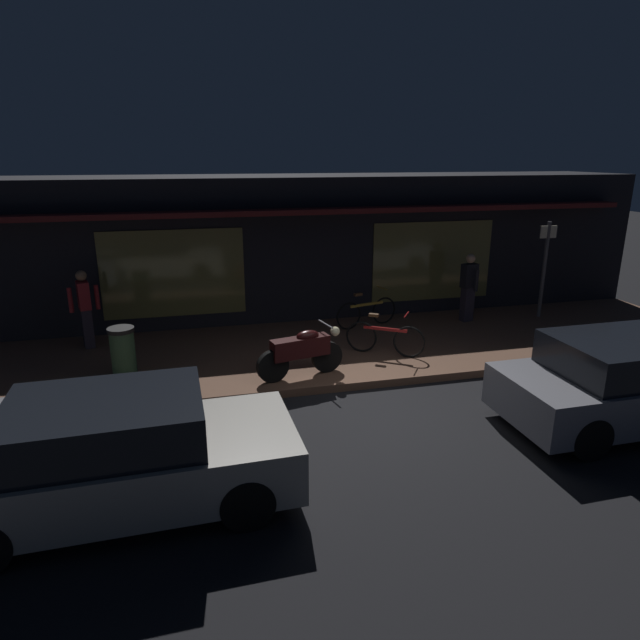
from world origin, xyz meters
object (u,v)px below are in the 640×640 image
Objects in this scene: person_bystander at (468,286)px; sign_post at (545,264)px; person_photographer at (85,307)px; parked_car_across at (628,382)px; trash_bin at (123,351)px; motorcycle at (302,351)px; bicycle_parked at (366,312)px; bicycle_extra at (385,338)px; parked_car_far at (119,455)px.

person_bystander is 2.03m from sign_post.
sign_post is at bearing -1.52° from person_photographer.
parked_car_across is at bearing -90.54° from person_bystander.
sign_post is (1.97, -0.12, 0.48)m from person_bystander.
trash_bin is at bearing -168.12° from person_bystander.
motorcycle is at bearing 149.61° from parked_car_across.
trash_bin is 8.62m from parked_car_across.
parked_car_across is (2.51, -5.36, 0.20)m from bicycle_parked.
bicycle_extra is at bearing -18.02° from person_photographer.
parked_car_far is (-4.76, -3.84, 0.20)m from bicycle_extra.
motorcycle is 5.38m from parked_car_across.
bicycle_parked is at bearing 176.80° from sign_post.
parked_car_across is at bearing -24.44° from trash_bin.
parked_car_far is 7.53m from parked_car_across.
person_bystander is 1.80× the size of trash_bin.
person_bystander reaches higher than parked_car_across.
bicycle_parked is (2.13, 2.64, -0.14)m from motorcycle.
person_photographer is (-6.22, 0.03, 0.52)m from bicycle_parked.
sign_post reaches higher than bicycle_extra.
sign_post is 0.58× the size of parked_car_far.
bicycle_parked is at bearing 51.05° from motorcycle.
sign_post reaches higher than person_bystander.
person_photographer and person_bystander have the same top height.
parked_car_far is (-9.54, -5.49, -0.81)m from sign_post.
person_photographer reaches higher than motorcycle.
person_photographer is 0.41× the size of parked_car_across.
bicycle_extra is 1.51× the size of trash_bin.
parked_car_across is (-0.05, -5.23, -0.32)m from person_bystander.
bicycle_extra is at bearing -160.86° from sign_post.
bicycle_parked is 1.93m from bicycle_extra.
trash_bin is at bearing 155.56° from parked_car_across.
parked_car_far is (1.21, -5.78, -0.32)m from person_photographer.
sign_post is 10.03m from trash_bin.
person_bystander is at bearing 176.50° from sign_post.
bicycle_extra is 6.31m from person_photographer.
bicycle_extra is at bearing 21.05° from motorcycle.
bicycle_extra is (-0.25, -1.91, 0.00)m from bicycle_parked.
person_photographer is (-5.98, 1.94, 0.52)m from bicycle_extra.
person_photographer is at bearing 115.87° from trash_bin.
bicycle_extra is 0.34× the size of parked_car_across.
sign_post is 11.04m from parked_car_far.
motorcycle is at bearing 47.24° from parked_car_far.
motorcycle is 0.41× the size of parked_car_across.
motorcycle is at bearing -33.13° from person_photographer.
bicycle_parked is 2.62m from person_bystander.
motorcycle is at bearing -151.91° from person_bystander.
trash_bin is 3.97m from parked_car_far.
sign_post is at bearing 8.88° from trash_bin.
sign_post is at bearing 68.42° from parked_car_across.
parked_car_across reaches higher than bicycle_parked.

